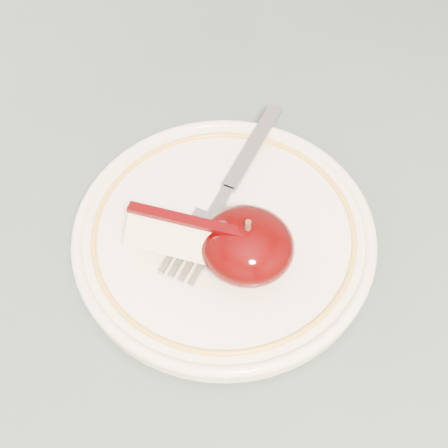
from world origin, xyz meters
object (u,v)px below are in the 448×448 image
at_px(table, 137,286).
at_px(fork, 228,190).
at_px(apple_half, 247,245).
at_px(plate, 224,235).

height_order(table, fork, fork).
bearing_deg(apple_half, plate, 143.50).
distance_m(table, apple_half, 0.16).
distance_m(table, fork, 0.14).
bearing_deg(plate, fork, 106.78).
xyz_separation_m(plate, apple_half, (0.02, -0.02, 0.02)).
xyz_separation_m(plate, fork, (-0.01, 0.03, 0.01)).
distance_m(plate, fork, 0.04).
height_order(plate, apple_half, apple_half).
bearing_deg(apple_half, fork, 123.51).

